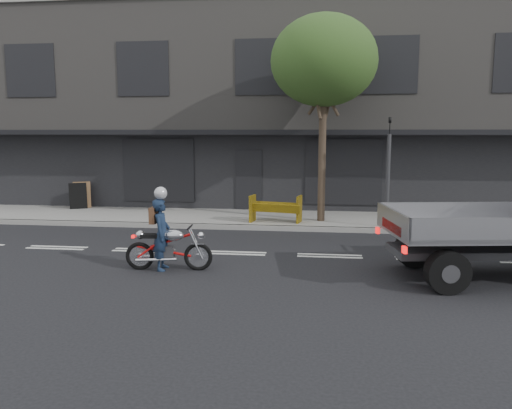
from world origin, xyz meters
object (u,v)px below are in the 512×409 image
at_px(street_tree, 324,61).
at_px(sandwich_board, 78,196).
at_px(rider, 162,235).
at_px(construction_barrier, 275,209).
at_px(motorcycle, 169,247).
at_px(traffic_light_pole, 388,178).

relative_size(street_tree, sandwich_board, 6.64).
xyz_separation_m(rider, construction_barrier, (2.08, 5.19, -0.19)).
distance_m(street_tree, construction_barrier, 4.94).
height_order(street_tree, motorcycle, street_tree).
relative_size(motorcycle, construction_barrier, 1.20).
bearing_deg(motorcycle, construction_barrier, 65.06).
bearing_deg(street_tree, motorcycle, -119.99).
height_order(traffic_light_pole, construction_barrier, traffic_light_pole).
height_order(motorcycle, rider, rider).
distance_m(traffic_light_pole, sandwich_board, 11.41).
relative_size(street_tree, construction_barrier, 4.13).
xyz_separation_m(traffic_light_pole, construction_barrier, (-3.47, 0.15, -1.04)).
height_order(traffic_light_pole, rider, traffic_light_pole).
relative_size(street_tree, traffic_light_pole, 1.93).
bearing_deg(motorcycle, traffic_light_pole, 38.51).
height_order(motorcycle, sandwich_board, sandwich_board).
bearing_deg(rider, motorcycle, -94.51).
bearing_deg(construction_barrier, street_tree, 25.45).
height_order(street_tree, traffic_light_pole, street_tree).
xyz_separation_m(street_tree, rider, (-3.55, -5.89, -4.48)).
bearing_deg(traffic_light_pole, construction_barrier, 177.48).
relative_size(construction_barrier, sandwich_board, 1.61).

